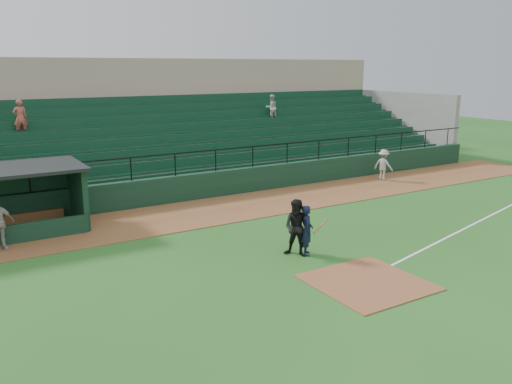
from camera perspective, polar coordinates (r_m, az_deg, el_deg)
ground at (r=15.98m, az=9.50°, el=-8.48°), size 90.00×90.00×0.00m
warning_track at (r=22.29m, az=-4.03°, el=-1.93°), size 40.00×4.00×0.03m
home_plate_dirt at (r=15.30m, az=11.98°, el=-9.56°), size 3.00×3.00×0.03m
foul_line at (r=22.47m, az=23.10°, el=-2.91°), size 17.49×4.44×0.01m
stadium_structure at (r=29.49m, az=-11.77°, el=6.14°), size 38.00×13.08×6.40m
batter_at_plate at (r=16.93m, az=5.55°, el=-4.14°), size 1.12×0.72×1.63m
umpire at (r=16.77m, az=4.52°, el=-3.91°), size 1.10×1.14×1.85m
runner at (r=28.66m, az=13.65°, el=2.88°), size 0.89×1.18×1.62m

